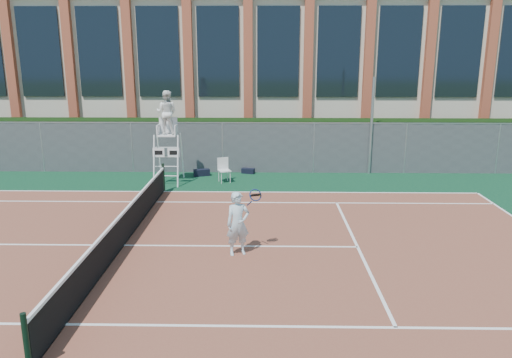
{
  "coord_description": "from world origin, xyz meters",
  "views": [
    {
      "loc": [
        3.87,
        -12.74,
        5.14
      ],
      "look_at": [
        3.58,
        3.0,
        1.17
      ],
      "focal_mm": 35.0,
      "sensor_mm": 36.0,
      "label": 1
    }
  ],
  "objects_px": {
    "steel_pole": "(371,126)",
    "tennis_player": "(238,223)",
    "plastic_chair": "(224,168)",
    "umpire_chair": "(167,115)"
  },
  "relations": [
    {
      "from": "steel_pole",
      "to": "umpire_chair",
      "type": "xyz_separation_m",
      "value": [
        -8.5,
        -1.65,
        0.67
      ]
    },
    {
      "from": "plastic_chair",
      "to": "tennis_player",
      "type": "distance_m",
      "value": 7.75
    },
    {
      "from": "steel_pole",
      "to": "umpire_chair",
      "type": "height_order",
      "value": "steel_pole"
    },
    {
      "from": "umpire_chair",
      "to": "plastic_chair",
      "type": "xyz_separation_m",
      "value": [
        2.23,
        0.08,
        -2.16
      ]
    },
    {
      "from": "plastic_chair",
      "to": "tennis_player",
      "type": "bearing_deg",
      "value": -82.54
    },
    {
      "from": "steel_pole",
      "to": "tennis_player",
      "type": "distance_m",
      "value": 10.71
    },
    {
      "from": "plastic_chair",
      "to": "tennis_player",
      "type": "xyz_separation_m",
      "value": [
        1.0,
        -7.68,
        0.28
      ]
    },
    {
      "from": "plastic_chair",
      "to": "tennis_player",
      "type": "height_order",
      "value": "tennis_player"
    },
    {
      "from": "steel_pole",
      "to": "tennis_player",
      "type": "xyz_separation_m",
      "value": [
        -5.27,
        -9.25,
        -1.21
      ]
    },
    {
      "from": "steel_pole",
      "to": "umpire_chair",
      "type": "relative_size",
      "value": 1.11
    }
  ]
}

